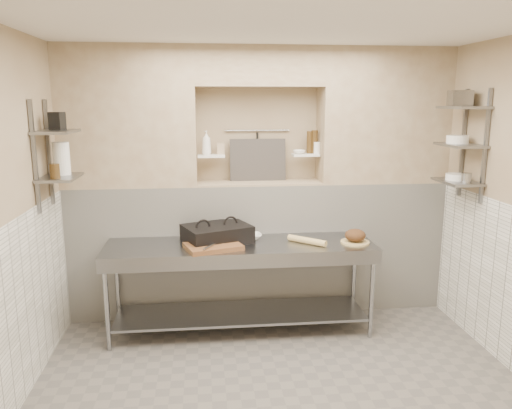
{
  "coord_description": "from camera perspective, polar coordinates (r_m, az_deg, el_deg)",
  "views": [
    {
      "loc": [
        -0.59,
        -3.45,
        2.26
      ],
      "look_at": [
        -0.12,
        0.9,
        1.35
      ],
      "focal_mm": 35.0,
      "sensor_mm": 36.0,
      "label": 1
    }
  ],
  "objects": [
    {
      "name": "floor",
      "position": [
        4.19,
        3.19,
        -21.71
      ],
      "size": [
        4.0,
        3.9,
        0.1
      ],
      "primitive_type": "cube",
      "color": "#67615B",
      "rests_on": "ground"
    },
    {
      "name": "ceiling",
      "position": [
        3.55,
        3.75,
        21.31
      ],
      "size": [
        4.0,
        3.9,
        0.1
      ],
      "primitive_type": "cube",
      "color": "silver",
      "rests_on": "ground"
    },
    {
      "name": "wall_back",
      "position": [
        5.55,
        0.04,
        2.83
      ],
      "size": [
        4.0,
        0.1,
        2.8
      ],
      "primitive_type": "cube",
      "color": "tan",
      "rests_on": "ground"
    },
    {
      "name": "wall_front",
      "position": [
        1.78,
        14.61,
        -17.45
      ],
      "size": [
        4.0,
        0.1,
        2.8
      ],
      "primitive_type": "cube",
      "color": "tan",
      "rests_on": "ground"
    },
    {
      "name": "backwall_lower",
      "position": [
        5.46,
        0.32,
        -4.85
      ],
      "size": [
        4.0,
        0.4,
        1.4
      ],
      "primitive_type": "cube",
      "color": "white",
      "rests_on": "floor"
    },
    {
      "name": "alcove_sill",
      "position": [
        5.3,
        0.33,
        2.52
      ],
      "size": [
        1.3,
        0.4,
        0.02
      ],
      "primitive_type": "cube",
      "color": "tan",
      "rests_on": "backwall_lower"
    },
    {
      "name": "backwall_pillar_left",
      "position": [
        5.25,
        -14.39,
        9.65
      ],
      "size": [
        1.35,
        0.4,
        1.4
      ],
      "primitive_type": "cube",
      "color": "tan",
      "rests_on": "backwall_lower"
    },
    {
      "name": "backwall_pillar_right",
      "position": [
        5.54,
        14.29,
        9.74
      ],
      "size": [
        1.35,
        0.4,
        1.4
      ],
      "primitive_type": "cube",
      "color": "tan",
      "rests_on": "backwall_lower"
    },
    {
      "name": "backwall_header",
      "position": [
        5.24,
        0.35,
        15.47
      ],
      "size": [
        1.3,
        0.4,
        0.4
      ],
      "primitive_type": "cube",
      "color": "tan",
      "rests_on": "backwall_lower"
    },
    {
      "name": "wainscot_left",
      "position": [
        4.04,
        -26.54,
        -12.28
      ],
      "size": [
        0.02,
        3.9,
        1.4
      ],
      "primitive_type": "cube",
      "color": "white",
      "rests_on": "floor"
    },
    {
      "name": "alcove_shelf_left",
      "position": [
        5.23,
        -5.14,
        5.56
      ],
      "size": [
        0.28,
        0.16,
        0.02
      ],
      "primitive_type": "cube",
      "color": "white",
      "rests_on": "backwall_lower"
    },
    {
      "name": "alcove_shelf_right",
      "position": [
        5.34,
        5.7,
        5.67
      ],
      "size": [
        0.28,
        0.16,
        0.02
      ],
      "primitive_type": "cube",
      "color": "white",
      "rests_on": "backwall_lower"
    },
    {
      "name": "utensil_rail",
      "position": [
        5.41,
        0.13,
        8.47
      ],
      "size": [
        0.7,
        0.02,
        0.02
      ],
      "primitive_type": "cylinder",
      "rotation": [
        0.0,
        1.57,
        0.0
      ],
      "color": "gray",
      "rests_on": "wall_back"
    },
    {
      "name": "hanging_steel",
      "position": [
        5.4,
        0.16,
        6.65
      ],
      "size": [
        0.02,
        0.02,
        0.3
      ],
      "primitive_type": "cylinder",
      "color": "black",
      "rests_on": "utensil_rail"
    },
    {
      "name": "splash_panel",
      "position": [
        5.37,
        0.21,
        5.12
      ],
      "size": [
        0.6,
        0.08,
        0.45
      ],
      "primitive_type": "cube",
      "rotation": [
        -0.14,
        0.0,
        0.0
      ],
      "color": "#383330",
      "rests_on": "alcove_sill"
    },
    {
      "name": "shelf_rail_left_a",
      "position": [
        4.92,
        -22.57,
        5.5
      ],
      "size": [
        0.03,
        0.03,
        0.95
      ],
      "primitive_type": "cube",
      "color": "slate",
      "rests_on": "wall_left"
    },
    {
      "name": "shelf_rail_left_b",
      "position": [
        4.54,
        -23.97,
        4.93
      ],
      "size": [
        0.03,
        0.03,
        0.95
      ],
      "primitive_type": "cube",
      "color": "slate",
      "rests_on": "wall_left"
    },
    {
      "name": "wall_shelf_left_lower",
      "position": [
        4.72,
        -21.48,
        2.89
      ],
      "size": [
        0.3,
        0.5,
        0.02
      ],
      "primitive_type": "cube",
      "color": "slate",
      "rests_on": "wall_left"
    },
    {
      "name": "wall_shelf_left_upper",
      "position": [
        4.68,
        -21.85,
        7.74
      ],
      "size": [
        0.3,
        0.5,
        0.03
      ],
      "primitive_type": "cube",
      "color": "slate",
      "rests_on": "wall_left"
    },
    {
      "name": "shelf_rail_right_a",
      "position": [
        5.37,
        22.58,
        6.48
      ],
      "size": [
        0.03,
        0.03,
        1.05
      ],
      "primitive_type": "cube",
      "color": "slate",
      "rests_on": "wall_right"
    },
    {
      "name": "shelf_rail_right_b",
      "position": [
        5.02,
        24.75,
        6.0
      ],
      "size": [
        0.03,
        0.03,
        1.05
      ],
      "primitive_type": "cube",
      "color": "slate",
      "rests_on": "wall_right"
    },
    {
      "name": "wall_shelf_right_lower",
      "position": [
        5.17,
        22.01,
        2.44
      ],
      "size": [
        0.3,
        0.5,
        0.02
      ],
      "primitive_type": "cube",
      "color": "slate",
      "rests_on": "wall_right"
    },
    {
      "name": "wall_shelf_right_mid",
      "position": [
        5.13,
        22.31,
        6.3
      ],
      "size": [
        0.3,
        0.5,
        0.02
      ],
      "primitive_type": "cube",
      "color": "slate",
      "rests_on": "wall_right"
    },
    {
      "name": "wall_shelf_right_upper",
      "position": [
        5.11,
        22.61,
        10.2
      ],
      "size": [
        0.3,
        0.5,
        0.03
      ],
      "primitive_type": "cube",
      "color": "slate",
      "rests_on": "wall_right"
    },
    {
      "name": "prep_table",
      "position": [
        4.92,
        -1.77,
        -7.46
      ],
      "size": [
        2.6,
        0.7,
        0.9
      ],
      "color": "gray",
      "rests_on": "floor"
    },
    {
      "name": "panini_press",
      "position": [
        4.91,
        -4.47,
        -3.34
      ],
      "size": [
        0.74,
        0.64,
        0.17
      ],
      "rotation": [
        0.0,
        0.0,
        0.37
      ],
      "color": "black",
      "rests_on": "prep_table"
    },
    {
      "name": "cutting_board",
      "position": [
        4.71,
        -4.91,
        -4.8
      ],
      "size": [
        0.58,
        0.48,
        0.04
      ],
      "primitive_type": "cube",
      "rotation": [
        0.0,
        0.0,
        0.3
      ],
      "color": "brown",
      "rests_on": "prep_table"
    },
    {
      "name": "knife_blade",
      "position": [
        4.73,
        -5.32,
        -4.41
      ],
      "size": [
        0.27,
        0.05,
        0.01
      ],
      "primitive_type": "cube",
      "rotation": [
        0.0,
        0.0,
        -0.08
      ],
      "color": "gray",
      "rests_on": "cutting_board"
    },
    {
      "name": "tongs",
      "position": [
        4.61,
        -5.27,
        -4.74
      ],
      "size": [
        0.13,
        0.22,
        0.02
      ],
      "primitive_type": "cylinder",
      "rotation": [
        1.57,
        0.0,
        -0.51
      ],
      "color": "gray",
      "rests_on": "cutting_board"
    },
    {
      "name": "mixing_bowl",
      "position": [
        5.02,
        -0.55,
        -3.66
      ],
      "size": [
        0.22,
        0.22,
        0.05
      ],
      "primitive_type": "imported",
      "rotation": [
        0.0,
        0.0,
        0.05
      ],
      "color": "white",
      "rests_on": "prep_table"
    },
    {
      "name": "rolling_pin",
      "position": [
        4.88,
        5.85,
        -4.12
      ],
      "size": [
        0.35,
        0.32,
        0.06
      ],
      "primitive_type": "cylinder",
      "rotation": [
        1.57,
        0.0,
        0.85
      ],
      "color": "#D8B970",
      "rests_on": "prep_table"
    },
    {
      "name": "bread_board",
      "position": [
        4.98,
        11.24,
        -4.24
      ],
      "size": [
        0.28,
        0.28,
        0.02
      ],
      "primitive_type": "cylinder",
      "color": "#D8B970",
      "rests_on": "prep_table"
    },
    {
      "name": "bread_loaf",
      "position": [
        4.96,
        11.28,
        -3.47
      ],
      "size": [
        0.2,
        0.2,
        0.12
      ],
      "primitive_type": "ellipsoid",
      "color": "#4C2D19",
      "rests_on": "bread_board"
    },
    {
      "name": "bottle_soap",
      "position": [
        5.2,
        -5.7,
        7.03
      ],
      "size": [
        0.12,
        0.12,
        0.25
      ],
      "primitive_type": "imported",
      "rotation": [
        0.0,
        0.0,
        -0.33
      ],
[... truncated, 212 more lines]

